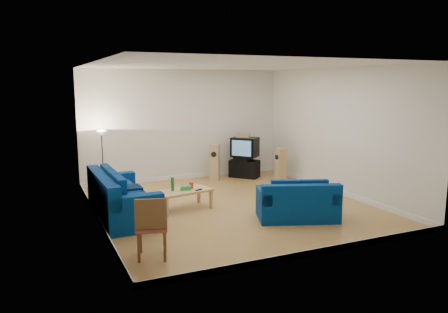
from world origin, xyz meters
name	(u,v)px	position (x,y,z in m)	size (l,w,h in m)	color
room	(231,140)	(0.00, 0.00, 1.54)	(6.01, 6.51, 3.21)	olive
sofa_three_seat	(120,201)	(-2.52, 0.17, 0.35)	(1.12, 2.48, 0.95)	#052353
sofa_loveseat	(298,205)	(0.83, -1.49, 0.31)	(1.84, 1.42, 0.81)	#052353
coffee_table	(183,192)	(-1.10, 0.17, 0.40)	(1.34, 0.86, 0.45)	tan
bottle	(173,184)	(-1.34, 0.20, 0.60)	(0.07, 0.07, 0.30)	#197233
tissue_box	(186,188)	(-1.05, 0.15, 0.50)	(0.23, 0.13, 0.09)	green
red_canister	(191,185)	(-0.89, 0.24, 0.52)	(0.10, 0.10, 0.14)	red
remote	(199,190)	(-0.79, 0.01, 0.46)	(0.17, 0.05, 0.02)	black
tv_stand	(244,169)	(1.70, 2.67, 0.26)	(0.85, 0.47, 0.52)	black
av_receiver	(243,159)	(1.64, 2.65, 0.58)	(0.48, 0.39, 0.11)	black
television	(245,147)	(1.71, 2.68, 0.92)	(0.90, 0.92, 0.58)	black
centre_speaker	(243,135)	(1.67, 2.72, 1.28)	(0.39, 0.16, 0.14)	tan
speaker_left	(215,162)	(0.73, 2.68, 0.54)	(0.38, 0.40, 1.07)	tan
speaker_right	(281,164)	(2.45, 1.83, 0.48)	(0.32, 0.25, 0.96)	tan
floor_lamp	(102,141)	(-2.45, 2.70, 1.32)	(0.27, 0.27, 1.59)	black
dining_chair	(152,224)	(-2.47, -2.27, 0.58)	(0.62, 0.62, 1.04)	brown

